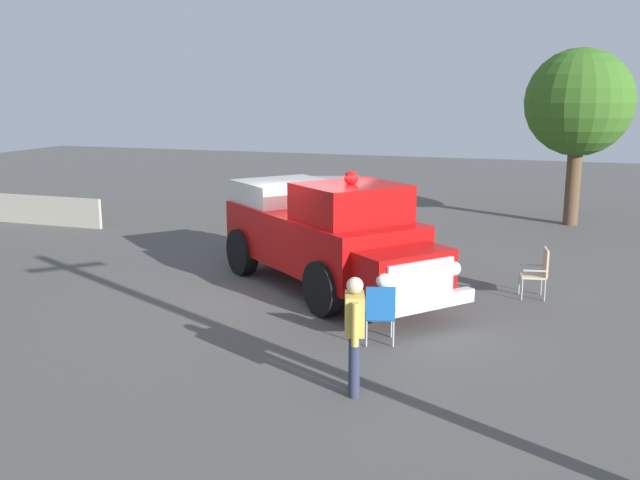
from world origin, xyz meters
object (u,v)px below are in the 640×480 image
at_px(lawn_chair_near_truck, 263,226).
at_px(spectator_standing, 354,328).
at_px(lawn_chair_spare, 380,310).
at_px(vintage_fire_truck, 326,233).
at_px(lawn_chair_by_car, 539,269).
at_px(oak_tree_left, 579,103).
at_px(classic_hot_rod, 335,201).
at_px(spectator_seated, 265,221).

xyz_separation_m(lawn_chair_near_truck, spectator_standing, (-4.81, 7.97, 0.37)).
bearing_deg(lawn_chair_spare, vintage_fire_truck, -56.73).
height_order(vintage_fire_truck, lawn_chair_by_car, vintage_fire_truck).
bearing_deg(vintage_fire_truck, oak_tree_left, -118.22).
height_order(lawn_chair_by_car, spectator_standing, spectator_standing).
bearing_deg(spectator_standing, classic_hot_rod, -71.12).
bearing_deg(classic_hot_rod, lawn_chair_near_truck, 77.05).
height_order(lawn_chair_near_truck, lawn_chair_spare, same).
bearing_deg(spectator_standing, spectator_seated, -59.26).
bearing_deg(vintage_fire_truck, lawn_chair_by_car, -170.33).
xyz_separation_m(classic_hot_rod, lawn_chair_by_car, (-6.22, 6.01, -0.16)).
xyz_separation_m(lawn_chair_near_truck, spectator_seated, (0.01, -0.13, 0.11)).
height_order(lawn_chair_by_car, spectator_seated, spectator_seated).
distance_m(lawn_chair_by_car, spectator_standing, 6.05).
distance_m(lawn_chair_by_car, oak_tree_left, 9.08).
distance_m(lawn_chair_near_truck, oak_tree_left, 10.35).
height_order(vintage_fire_truck, spectator_standing, vintage_fire_truck).
bearing_deg(spectator_standing, lawn_chair_spare, -86.16).
bearing_deg(classic_hot_rod, spectator_seated, 76.45).
distance_m(lawn_chair_near_truck, spectator_standing, 9.32).
distance_m(lawn_chair_by_car, spectator_seated, 7.50).
bearing_deg(lawn_chair_by_car, lawn_chair_spare, 56.67).
bearing_deg(spectator_seated, lawn_chair_near_truck, 93.80).
bearing_deg(lawn_chair_spare, classic_hot_rod, -68.27).
distance_m(classic_hot_rod, spectator_seated, 3.61).
bearing_deg(spectator_seated, lawn_chair_spare, 127.44).
distance_m(lawn_chair_near_truck, spectator_seated, 0.17).
bearing_deg(lawn_chair_spare, lawn_chair_by_car, -123.33).
height_order(classic_hot_rod, lawn_chair_spare, classic_hot_rod).
relative_size(lawn_chair_near_truck, spectator_seated, 0.79).
bearing_deg(spectator_standing, lawn_chair_near_truck, -58.89).
xyz_separation_m(lawn_chair_by_car, spectator_standing, (2.25, 5.60, 0.37)).
xyz_separation_m(lawn_chair_spare, spectator_seated, (4.68, -6.12, 0.11)).
height_order(spectator_seated, spectator_standing, spectator_standing).
relative_size(spectator_seated, spectator_standing, 0.77).
height_order(lawn_chair_near_truck, oak_tree_left, oak_tree_left).
relative_size(lawn_chair_spare, oak_tree_left, 0.19).
bearing_deg(lawn_chair_spare, spectator_seated, -52.56).
bearing_deg(oak_tree_left, spectator_standing, 78.29).
bearing_deg(classic_hot_rod, vintage_fire_truck, 106.06).
bearing_deg(classic_hot_rod, lawn_chair_by_car, 135.98).
xyz_separation_m(spectator_seated, oak_tree_left, (-7.74, -6.00, 3.01)).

